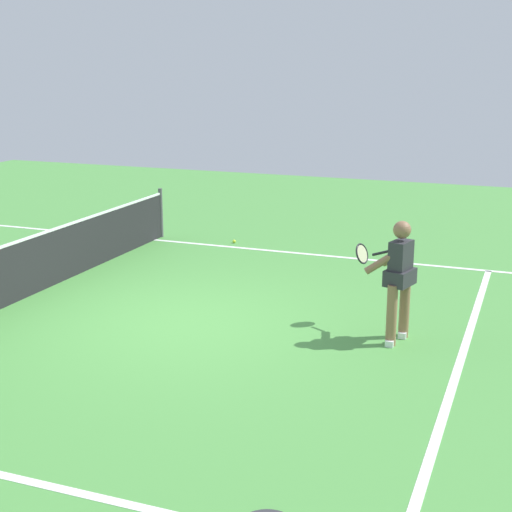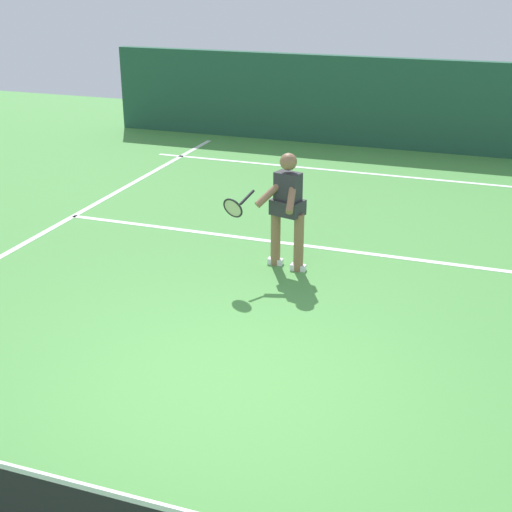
# 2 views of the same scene
# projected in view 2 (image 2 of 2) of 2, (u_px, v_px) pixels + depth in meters

# --- Properties ---
(ground_plane) EXTENTS (26.64, 26.64, 0.00)m
(ground_plane) POSITION_uv_depth(u_px,v_px,m) (227.00, 381.00, 6.95)
(ground_plane) COLOR #4C9342
(court_back_wall) EXTENTS (13.23, 0.24, 1.91)m
(court_back_wall) POSITION_uv_depth(u_px,v_px,m) (399.00, 104.00, 15.26)
(court_back_wall) COLOR #23513D
(court_back_wall) RESTS_ON ground
(baseline_marking) EXTENTS (9.23, 0.10, 0.01)m
(baseline_marking) POSITION_uv_depth(u_px,v_px,m) (377.00, 174.00, 13.70)
(baseline_marking) COLOR white
(baseline_marking) RESTS_ON ground
(service_line_marking) EXTENTS (8.23, 0.10, 0.01)m
(service_line_marking) POSITION_uv_depth(u_px,v_px,m) (324.00, 248.00, 10.18)
(service_line_marking) COLOR white
(service_line_marking) RESTS_ON ground
(tennis_player) EXTENTS (0.95, 0.89, 1.55)m
(tennis_player) POSITION_uv_depth(u_px,v_px,m) (286.00, 207.00, 9.21)
(tennis_player) COLOR #8C6647
(tennis_player) RESTS_ON ground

